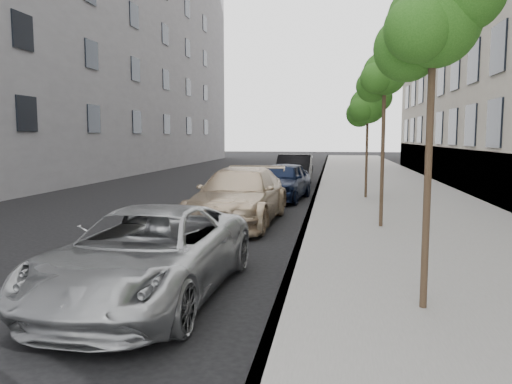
% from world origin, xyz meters
% --- Properties ---
extents(ground, '(160.00, 160.00, 0.00)m').
position_xyz_m(ground, '(0.00, 0.00, 0.00)').
color(ground, black).
rests_on(ground, ground).
extents(sidewalk, '(6.40, 72.00, 0.14)m').
position_xyz_m(sidewalk, '(4.30, 24.00, 0.07)').
color(sidewalk, gray).
rests_on(sidewalk, ground).
extents(curb, '(0.15, 72.00, 0.14)m').
position_xyz_m(curb, '(1.18, 24.00, 0.07)').
color(curb, '#9E9B93').
rests_on(curb, ground).
extents(tree_near, '(1.60, 1.40, 4.70)m').
position_xyz_m(tree_near, '(3.23, 1.50, 4.04)').
color(tree_near, '#38281C').
rests_on(tree_near, sidewalk).
extents(tree_mid, '(1.54, 1.34, 4.79)m').
position_xyz_m(tree_mid, '(3.23, 8.00, 4.16)').
color(tree_mid, '#38281C').
rests_on(tree_mid, sidewalk).
extents(tree_far, '(1.74, 1.54, 4.46)m').
position_xyz_m(tree_far, '(3.23, 14.50, 3.74)').
color(tree_far, '#38281C').
rests_on(tree_far, sidewalk).
extents(minivan, '(2.54, 5.16, 1.41)m').
position_xyz_m(minivan, '(-0.94, 1.72, 0.70)').
color(minivan, '#A4A7A9').
rests_on(minivan, ground).
extents(suv, '(2.50, 5.64, 1.61)m').
position_xyz_m(suv, '(-0.79, 8.63, 0.81)').
color(suv, '#C2AA8A').
rests_on(suv, ground).
extents(sedan_blue, '(2.32, 4.66, 1.53)m').
position_xyz_m(sedan_blue, '(-0.10, 14.25, 0.76)').
color(sedan_blue, black).
rests_on(sedan_blue, ground).
extents(sedan_black, '(1.77, 4.90, 1.61)m').
position_xyz_m(sedan_black, '(-0.10, 20.30, 0.80)').
color(sedan_black, black).
rests_on(sedan_black, ground).
extents(sedan_rear, '(2.32, 4.69, 1.31)m').
position_xyz_m(sedan_rear, '(-0.52, 26.36, 0.66)').
color(sedan_rear, '#94979B').
rests_on(sedan_rear, ground).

